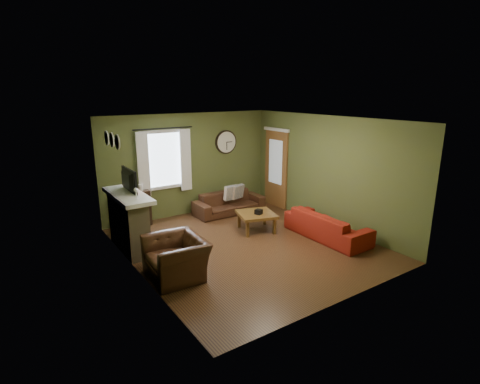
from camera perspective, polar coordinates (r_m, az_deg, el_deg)
floor at (r=7.95m, az=1.02°, el=-8.06°), size 4.60×5.20×0.00m
ceiling at (r=7.32m, az=1.12°, el=10.97°), size 4.60×5.20×0.00m
wall_left at (r=6.54m, az=-15.71°, el=-1.74°), size 0.00×5.20×2.60m
wall_right at (r=9.01m, az=13.16°, el=3.03°), size 0.00×5.20×2.60m
wall_back at (r=9.73m, az=-7.76°, el=4.17°), size 4.60×0.00×2.60m
wall_front at (r=5.69m, az=16.27°, el=-4.33°), size 4.60×0.00×2.60m
fireplace at (r=7.87m, az=-16.62°, el=-4.67°), size 0.40×1.40×1.10m
firebox at (r=8.01m, az=-15.19°, el=-6.12°), size 0.04×0.60×0.55m
mantel at (r=7.71m, az=-16.74°, el=-0.50°), size 0.58×1.60×0.08m
tv at (r=7.80m, az=-17.06°, el=1.28°), size 0.08×0.60×0.35m
tv_screen at (r=7.81m, az=-16.53°, el=1.76°), size 0.02×0.62×0.36m
medallion_left at (r=7.10m, az=-18.19°, el=7.25°), size 0.28×0.28×0.03m
medallion_mid at (r=7.44m, az=-18.95°, el=7.51°), size 0.28×0.28×0.03m
medallion_right at (r=7.77m, az=-19.64°, el=7.75°), size 0.28×0.28×0.03m
window_pane at (r=9.39m, az=-11.59°, el=4.85°), size 1.00×0.02×1.30m
curtain_rod at (r=9.19m, az=-11.60°, el=9.48°), size 0.03×0.03×1.50m
curtain_left at (r=9.12m, az=-14.52°, el=4.04°), size 0.28×0.04×1.55m
curtain_right at (r=9.53m, az=-8.28°, el=4.84°), size 0.28×0.04×1.55m
wall_clock at (r=10.13m, az=-2.10°, el=7.61°), size 0.64×0.06×0.64m
door at (r=10.36m, az=5.51°, el=3.52°), size 0.05×0.90×2.10m
bookshelf at (r=9.22m, az=-15.74°, el=-2.49°), size 0.72×0.31×0.85m
book at (r=9.25m, az=-16.03°, el=0.98°), size 0.23×0.25×0.02m
sofa_brown at (r=9.89m, az=-1.66°, el=-1.63°), size 1.88×0.73×0.55m
pillow_left at (r=9.80m, az=-1.38°, el=-0.11°), size 0.39×0.14×0.38m
pillow_right at (r=9.91m, az=-0.34°, el=0.06°), size 0.38×0.20×0.37m
sofa_red at (r=8.45m, az=13.13°, el=-4.93°), size 0.77×1.98×0.58m
armchair at (r=6.66m, az=-9.69°, el=-9.85°), size 0.98×1.11×0.69m
coffee_table at (r=8.66m, az=2.50°, el=-4.55°), size 1.00×1.00×0.43m
tissue_box at (r=8.53m, az=2.84°, el=-3.56°), size 0.19×0.19×0.11m
wine_glass_a at (r=7.21m, az=-15.47°, el=-0.33°), size 0.07×0.07×0.19m
wine_glass_b at (r=7.25m, az=-15.57°, el=-0.21°), size 0.07×0.07×0.21m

